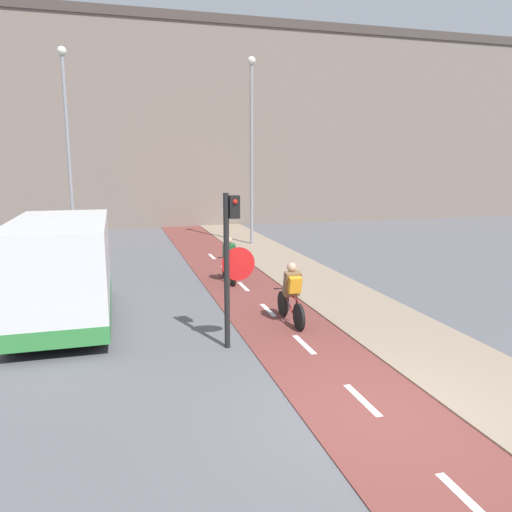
# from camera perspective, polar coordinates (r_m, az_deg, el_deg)

# --- Properties ---
(ground_plane) EXTENTS (120.00, 120.00, 0.00)m
(ground_plane) POSITION_cam_1_polar(r_m,az_deg,el_deg) (7.90, 13.77, -17.38)
(ground_plane) COLOR #5B5B60
(bike_lane) EXTENTS (2.21, 60.00, 0.02)m
(bike_lane) POSITION_cam_1_polar(r_m,az_deg,el_deg) (7.90, 13.75, -17.29)
(bike_lane) COLOR brown
(bike_lane) RESTS_ON ground_plane
(sidewalk_strip) EXTENTS (2.40, 60.00, 0.05)m
(sidewalk_strip) POSITION_cam_1_polar(r_m,az_deg,el_deg) (9.16, 26.84, -14.02)
(sidewalk_strip) COLOR gray
(sidewalk_strip) RESTS_ON ground_plane
(building_row_background) EXTENTS (60.00, 5.20, 11.65)m
(building_row_background) POSITION_cam_1_polar(r_m,az_deg,el_deg) (31.40, -9.51, 14.49)
(building_row_background) COLOR slate
(building_row_background) RESTS_ON ground_plane
(traffic_light_pole) EXTENTS (0.67, 0.25, 3.10)m
(traffic_light_pole) POSITION_cam_1_polar(r_m,az_deg,el_deg) (9.73, -2.90, 0.29)
(traffic_light_pole) COLOR black
(traffic_light_pole) RESTS_ON ground_plane
(street_lamp_far) EXTENTS (0.36, 0.36, 7.99)m
(street_lamp_far) POSITION_cam_1_polar(r_m,az_deg,el_deg) (21.35, -20.76, 13.00)
(street_lamp_far) COLOR gray
(street_lamp_far) RESTS_ON ground_plane
(street_lamp_sidewalk) EXTENTS (0.36, 0.36, 8.07)m
(street_lamp_sidewalk) POSITION_cam_1_polar(r_m,az_deg,el_deg) (22.29, -0.51, 13.66)
(street_lamp_sidewalk) COLOR gray
(street_lamp_sidewalk) RESTS_ON ground_plane
(cyclist_near) EXTENTS (0.46, 1.72, 1.44)m
(cyclist_near) POSITION_cam_1_polar(r_m,az_deg,el_deg) (11.46, 4.10, -4.40)
(cyclist_near) COLOR black
(cyclist_near) RESTS_ON ground_plane
(cyclist_far) EXTENTS (0.46, 1.71, 1.43)m
(cyclist_far) POSITION_cam_1_polar(r_m,az_deg,el_deg) (15.41, -3.13, -0.63)
(cyclist_far) COLOR black
(cyclist_far) RESTS_ON ground_plane
(van) EXTENTS (2.06, 4.81, 2.40)m
(van) POSITION_cam_1_polar(r_m,az_deg,el_deg) (12.21, -21.28, -1.83)
(van) COLOR silver
(van) RESTS_ON ground_plane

